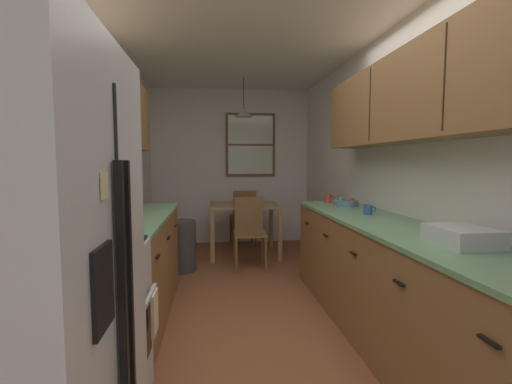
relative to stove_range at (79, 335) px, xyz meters
name	(u,v)px	position (x,y,z in m)	size (l,w,h in m)	color
ground_plane	(245,301)	(0.99, 1.52, -0.47)	(12.00, 12.00, 0.00)	brown
wall_left	(96,171)	(-0.36, 1.52, 0.80)	(0.10, 9.00, 2.55)	white
wall_right	(380,170)	(2.34, 1.52, 0.80)	(0.10, 9.00, 2.55)	white
wall_back	(231,167)	(0.99, 4.17, 0.80)	(4.40, 0.10, 2.55)	white
ceiling_slab	(245,27)	(0.99, 1.52, 2.12)	(4.40, 9.00, 0.08)	white
stove_range	(79,335)	(0.00, 0.00, 0.00)	(0.66, 0.65, 1.10)	silver
microwave_over_range	(44,107)	(-0.11, 0.00, 1.15)	(0.39, 0.59, 0.33)	white
counter_left	(132,267)	(-0.01, 1.25, -0.02)	(0.64, 1.85, 0.90)	olive
upper_cabinets_left	(108,108)	(-0.15, 1.20, 1.32)	(0.33, 1.93, 0.63)	olive
counter_right	(393,285)	(1.99, 0.56, -0.02)	(0.64, 3.19, 0.90)	olive
upper_cabinets_right	(422,94)	(2.13, 0.51, 1.35)	(0.33, 2.87, 0.64)	olive
dining_table	(244,212)	(1.13, 3.25, 0.16)	(0.97, 0.80, 0.75)	#A87F51
dining_chair_near	(249,229)	(1.15, 2.64, 0.03)	(0.41, 0.41, 0.90)	brown
dining_chair_far	(244,215)	(1.18, 3.85, 0.03)	(0.43, 0.43, 0.90)	brown
pendant_light	(244,113)	(1.13, 3.25, 1.58)	(0.25, 0.25, 0.56)	black
back_window	(250,145)	(1.32, 4.09, 1.17)	(0.82, 0.05, 1.04)	brown
trash_bin	(181,246)	(0.29, 2.58, -0.16)	(0.36, 0.36, 0.63)	#3F3F42
storage_canister	(105,216)	(-0.01, 0.52, 0.53)	(0.12, 0.12, 0.21)	#265999
dish_towel	(155,313)	(0.35, 0.16, 0.03)	(0.02, 0.16, 0.24)	beige
mug_by_coffeemaker	(368,210)	(2.02, 1.06, 0.47)	(0.11, 0.07, 0.09)	#335999
mug_spare	(329,199)	(1.97, 1.97, 0.48)	(0.11, 0.07, 0.09)	#BF3F33
fruit_bowl	(346,203)	(2.05, 1.66, 0.46)	(0.24, 0.24, 0.09)	#597F9E
dish_rack	(462,236)	(2.04, -0.09, 0.48)	(0.28, 0.34, 0.10)	silver
table_serving_bowl	(245,202)	(1.15, 3.24, 0.31)	(0.18, 0.18, 0.06)	#4C7299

